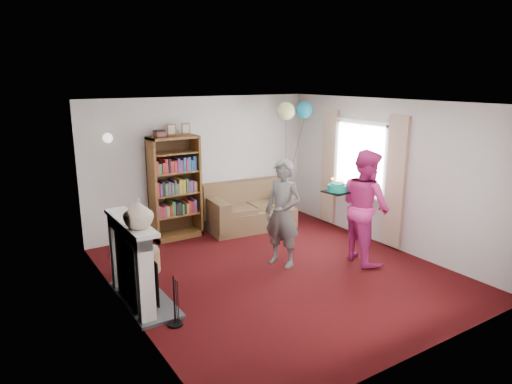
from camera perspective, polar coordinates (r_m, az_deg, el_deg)
ground at (r=6.95m, az=2.81°, el=-9.96°), size 5.00×5.00×0.00m
wall_back at (r=8.66m, az=-6.75°, el=3.50°), size 4.50×0.02×2.50m
wall_left at (r=5.58m, az=-16.34°, el=-2.95°), size 0.02×5.00×2.50m
wall_right at (r=8.04m, az=16.20°, el=2.20°), size 0.02×5.00×2.50m
ceiling at (r=6.35m, az=3.08°, el=11.14°), size 4.50×5.00×0.01m
fireplace at (r=6.05m, az=-14.80°, el=-8.95°), size 0.55×1.80×1.12m
window_bay at (r=8.40m, az=12.88°, el=2.58°), size 0.14×2.02×2.20m
wall_sconce at (r=7.83m, az=-18.06°, el=6.45°), size 0.16×0.23×0.16m
bookcase at (r=8.28m, az=-10.19°, el=0.45°), size 0.87×0.42×2.05m
sofa at (r=8.84m, az=-1.02°, el=-2.33°), size 1.65×0.87×0.87m
wicker_basket at (r=7.09m, az=-13.71°, el=-8.29°), size 0.45×0.45×0.40m
person_striped at (r=6.95m, az=3.38°, el=-2.69°), size 0.60×0.71×1.65m
person_magenta at (r=7.27m, az=13.50°, el=-1.77°), size 0.81×0.96×1.78m
birthday_cake at (r=7.15m, az=10.12°, el=0.48°), size 0.36×0.36×0.22m
balloons at (r=8.83m, az=4.93°, el=10.10°), size 0.78×0.34×1.73m
mantel_vase at (r=5.47m, az=-14.53°, el=-2.56°), size 0.46×0.46×0.36m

